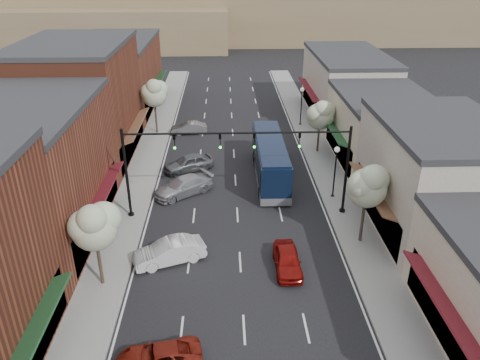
{
  "coord_description": "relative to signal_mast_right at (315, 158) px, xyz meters",
  "views": [
    {
      "loc": [
        -0.86,
        -22.7,
        17.98
      ],
      "look_at": [
        0.25,
        9.51,
        2.2
      ],
      "focal_mm": 35.0,
      "sensor_mm": 36.0,
      "label": 1
    }
  ],
  "objects": [
    {
      "name": "sidewalk_right",
      "position": [
        2.78,
        10.5,
        -4.55
      ],
      "size": [
        2.8,
        73.0,
        0.15
      ],
      "primitive_type": "cube",
      "color": "gray",
      "rests_on": "ground"
    },
    {
      "name": "tree_right_far",
      "position": [
        2.73,
        11.95,
        -0.63
      ],
      "size": [
        2.85,
        2.65,
        5.43
      ],
      "color": "#47382B",
      "rests_on": "ground"
    },
    {
      "name": "ground",
      "position": [
        -5.62,
        -8.0,
        -4.62
      ],
      "size": [
        160.0,
        160.0,
        0.0
      ],
      "primitive_type": "plane",
      "color": "black",
      "rests_on": "ground"
    },
    {
      "name": "hill_near",
      "position": [
        -30.62,
        70.0,
        -0.62
      ],
      "size": [
        50.0,
        20.0,
        8.0
      ],
      "primitive_type": "cube",
      "color": "#7A6647",
      "rests_on": "ground"
    },
    {
      "name": "tree_left_far",
      "position": [
        -13.87,
        17.95,
        -0.02
      ],
      "size": [
        2.85,
        2.65,
        6.13
      ],
      "color": "#47382B",
      "rests_on": "ground"
    },
    {
      "name": "sidewalk_left",
      "position": [
        -14.02,
        10.5,
        -4.55
      ],
      "size": [
        2.8,
        73.0,
        0.15
      ],
      "primitive_type": "cube",
      "color": "gray",
      "rests_on": "ground"
    },
    {
      "name": "hill_far",
      "position": [
        -5.62,
        82.0,
        1.38
      ],
      "size": [
        120.0,
        30.0,
        12.0
      ],
      "primitive_type": "cube",
      "color": "#7A6647",
      "rests_on": "ground"
    },
    {
      "name": "parked_car_c",
      "position": [
        -9.97,
        3.51,
        -3.89
      ],
      "size": [
        5.3,
        4.58,
        1.46
      ],
      "primitive_type": "imported",
      "rotation": [
        0.0,
        0.0,
        -0.96
      ],
      "color": "#A6A6AC",
      "rests_on": "ground"
    },
    {
      "name": "bldg_right_midnear",
      "position": [
        8.1,
        -2.0,
        -0.72
      ],
      "size": [
        9.14,
        12.1,
        7.9
      ],
      "color": "#BCB0A1",
      "rests_on": "ground"
    },
    {
      "name": "lamp_post_far",
      "position": [
        2.18,
        20.0,
        -1.62
      ],
      "size": [
        0.44,
        0.44,
        4.44
      ],
      "color": "black",
      "rests_on": "ground"
    },
    {
      "name": "signal_mast_left",
      "position": [
        -11.24,
        0.0,
        0.0
      ],
      "size": [
        8.22,
        0.46,
        7.0
      ],
      "color": "black",
      "rests_on": "ground"
    },
    {
      "name": "curb_left",
      "position": [
        -12.62,
        10.5,
        -4.55
      ],
      "size": [
        0.25,
        73.0,
        0.17
      ],
      "primitive_type": "cube",
      "color": "gray",
      "rests_on": "ground"
    },
    {
      "name": "coach_bus",
      "position": [
        -2.59,
        6.5,
        -2.83
      ],
      "size": [
        2.5,
        11.18,
        3.42
      ],
      "rotation": [
        0.0,
        0.0,
        0.0
      ],
      "color": "black",
      "rests_on": "ground"
    },
    {
      "name": "tree_left_near",
      "position": [
        -13.87,
        -8.05,
        -0.4
      ],
      "size": [
        2.85,
        2.65,
        5.69
      ],
      "color": "#47382B",
      "rests_on": "ground"
    },
    {
      "name": "bldg_right_far",
      "position": [
        8.09,
        24.0,
        -0.96
      ],
      "size": [
        9.14,
        16.1,
        7.4
      ],
      "color": "#BCB0A1",
      "rests_on": "ground"
    },
    {
      "name": "bldg_left_midnear",
      "position": [
        -19.85,
        -2.0,
        0.03
      ],
      "size": [
        10.14,
        14.1,
        9.4
      ],
      "color": "brown",
      "rests_on": "ground"
    },
    {
      "name": "bldg_left_midfar",
      "position": [
        -19.86,
        12.0,
        0.78
      ],
      "size": [
        10.14,
        14.1,
        10.9
      ],
      "color": "brown",
      "rests_on": "ground"
    },
    {
      "name": "red_hatchback",
      "position": [
        -2.7,
        -6.83,
        -3.94
      ],
      "size": [
        1.63,
        4.0,
        1.36
      ],
      "primitive_type": "imported",
      "rotation": [
        0.0,
        0.0,
        0.01
      ],
      "color": "maroon",
      "rests_on": "ground"
    },
    {
      "name": "signal_mast_right",
      "position": [
        0.0,
        0.0,
        0.0
      ],
      "size": [
        8.22,
        0.46,
        7.0
      ],
      "color": "black",
      "rests_on": "ground"
    },
    {
      "name": "curb_right",
      "position": [
        1.38,
        10.5,
        -4.55
      ],
      "size": [
        0.25,
        73.0,
        0.17
      ],
      "primitive_type": "cube",
      "color": "gray",
      "rests_on": "ground"
    },
    {
      "name": "bldg_left_far",
      "position": [
        -19.84,
        28.0,
        -0.46
      ],
      "size": [
        10.14,
        18.1,
        8.4
      ],
      "color": "brown",
      "rests_on": "ground"
    },
    {
      "name": "lamp_post_near",
      "position": [
        2.18,
        2.5,
        -1.62
      ],
      "size": [
        0.44,
        0.44,
        4.44
      ],
      "color": "black",
      "rests_on": "ground"
    },
    {
      "name": "parked_car_d",
      "position": [
        -9.82,
        8.12,
        -3.85
      ],
      "size": [
        4.89,
        3.64,
        1.55
      ],
      "primitive_type": "imported",
      "rotation": [
        0.0,
        0.0,
        -1.12
      ],
      "color": "#53565A",
      "rests_on": "ground"
    },
    {
      "name": "parked_car_a",
      "position": [
        -9.82,
        -14.33,
        -4.04
      ],
      "size": [
        4.46,
        2.67,
        1.16
      ],
      "primitive_type": "imported",
      "rotation": [
        0.0,
        0.0,
        -1.38
      ],
      "color": "maroon",
      "rests_on": "ground"
    },
    {
      "name": "tree_right_near",
      "position": [
        2.73,
        -4.05,
        -0.17
      ],
      "size": [
        2.85,
        2.65,
        5.95
      ],
      "color": "#47382B",
      "rests_on": "ground"
    },
    {
      "name": "bldg_right_midfar",
      "position": [
        8.08,
        10.0,
        -1.46
      ],
      "size": [
        9.14,
        12.1,
        6.4
      ],
      "color": "beige",
      "rests_on": "ground"
    },
    {
      "name": "parked_car_e",
      "position": [
        -10.41,
        17.8,
        -3.98
      ],
      "size": [
        4.03,
        1.76,
        1.29
      ],
      "primitive_type": "imported",
      "rotation": [
        0.0,
        0.0,
        -1.47
      ],
      "color": "gray",
      "rests_on": "ground"
    },
    {
      "name": "parked_car_b",
      "position": [
        -10.15,
        -5.8,
        -3.87
      ],
      "size": [
        4.86,
        3.13,
        1.51
      ],
      "primitive_type": "imported",
      "rotation": [
        0.0,
        0.0,
        -1.21
      ],
      "color": "silver",
      "rests_on": "ground"
    }
  ]
}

